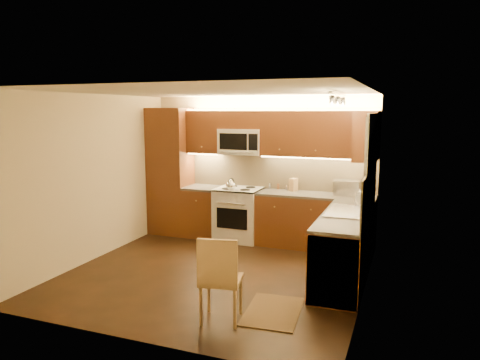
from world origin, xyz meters
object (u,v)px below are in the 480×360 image
at_px(soap_bottle, 359,196).
at_px(knife_block, 293,185).
at_px(microwave, 241,142).
at_px(dining_chair, 221,278).
at_px(stove, 239,214).
at_px(kettle, 231,184).
at_px(sink, 347,206).
at_px(toaster_oven, 346,188).

bearing_deg(soap_bottle, knife_block, 167.67).
height_order(microwave, dining_chair, microwave).
xyz_separation_m(stove, kettle, (-0.06, -0.20, 0.56)).
height_order(sink, soap_bottle, soap_bottle).
bearing_deg(kettle, soap_bottle, 11.47).
distance_m(kettle, knife_block, 1.06).
xyz_separation_m(kettle, dining_chair, (1.00, -2.76, -0.54)).
height_order(toaster_oven, soap_bottle, toaster_oven).
bearing_deg(sink, soap_bottle, 81.95).
height_order(sink, knife_block, knife_block).
relative_size(microwave, kettle, 3.71).
height_order(microwave, knife_block, microwave).
height_order(stove, sink, sink).
height_order(stove, dining_chair, dining_chair).
relative_size(microwave, toaster_oven, 1.91).
bearing_deg(sink, kettle, 155.86).
xyz_separation_m(knife_block, soap_bottle, (1.17, -0.69, -0.00)).
xyz_separation_m(kettle, toaster_oven, (1.88, 0.33, -0.00)).
distance_m(sink, dining_chair, 2.18).
bearing_deg(toaster_oven, dining_chair, -111.78).
distance_m(sink, kettle, 2.26).
distance_m(kettle, toaster_oven, 1.91).
bearing_deg(soap_bottle, toaster_oven, 131.90).
height_order(knife_block, soap_bottle, knife_block).
bearing_deg(soap_bottle, dining_chair, -96.87).
relative_size(microwave, knife_block, 3.57).
distance_m(sink, toaster_oven, 1.27).
bearing_deg(sink, stove, 150.64).
distance_m(knife_block, soap_bottle, 1.35).
xyz_separation_m(toaster_oven, soap_bottle, (0.27, -0.63, -0.01)).
xyz_separation_m(microwave, knife_block, (0.92, 0.06, -0.71)).
distance_m(stove, kettle, 0.60).
relative_size(soap_bottle, dining_chair, 0.22).
distance_m(microwave, sink, 2.48).
xyz_separation_m(microwave, soap_bottle, (2.09, -0.63, -0.72)).
bearing_deg(stove, toaster_oven, 4.00).
xyz_separation_m(sink, dining_chair, (-1.07, -1.84, -0.50)).
xyz_separation_m(microwave, sink, (2.00, -1.26, -0.74)).
relative_size(stove, knife_block, 4.32).
distance_m(stove, dining_chair, 3.11).
relative_size(sink, kettle, 4.20).
distance_m(microwave, toaster_oven, 1.95).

